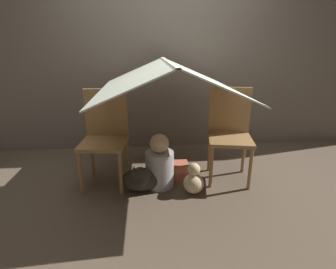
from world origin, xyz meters
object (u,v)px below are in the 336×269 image
at_px(chair_left, 105,134).
at_px(person_front, 160,165).
at_px(chair_right, 230,130).
at_px(dog, 141,179).

height_order(chair_left, person_front, chair_left).
relative_size(chair_right, dog, 2.48).
bearing_deg(dog, person_front, 34.52).
xyz_separation_m(chair_left, chair_right, (1.30, -0.00, 0.00)).
bearing_deg(dog, chair_left, 141.12).
bearing_deg(chair_left, dog, -33.43).
distance_m(chair_left, person_front, 0.64).
distance_m(chair_left, dog, 0.59).
bearing_deg(person_front, chair_right, 11.48).
bearing_deg(chair_left, chair_right, 5.40).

